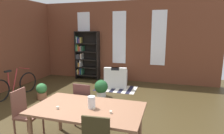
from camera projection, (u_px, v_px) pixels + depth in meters
The scene contains 18 objects.
ground_plane at pixel (68, 129), 3.98m from camera, with size 10.95×10.95×0.00m, color #3D311A.
back_wall_brick at pixel (120, 42), 7.69m from camera, with size 7.61×0.12×3.18m, color brown.
window_pane_0 at pixel (84, 37), 8.04m from camera, with size 0.55×0.02×2.07m, color white.
window_pane_1 at pixel (119, 38), 7.60m from camera, with size 0.55×0.02×2.07m, color white.
window_pane_2 at pixel (159, 38), 7.16m from camera, with size 0.55×0.02×2.07m, color white.
dining_table at pixel (88, 112), 3.19m from camera, with size 1.85×1.06×0.77m.
vase_on_table at pixel (92, 102), 3.13m from camera, with size 0.13×0.13×0.20m, color silver.
tealight_candle_0 at pixel (58, 108), 3.11m from camera, with size 0.04×0.04×0.04m, color silver.
tealight_candle_1 at pixel (111, 112), 2.94m from camera, with size 0.04×0.04×0.04m, color silver.
tealight_candle_2 at pixel (94, 108), 3.09m from camera, with size 0.04×0.04×0.04m, color silver.
dining_chair_far_left at pixel (84, 103), 4.05m from camera, with size 0.41×0.41×0.95m.
dining_chair_head_left at pixel (25, 112), 3.59m from camera, with size 0.43×0.43×0.95m.
bookshelf_tall at pixel (86, 55), 7.96m from camera, with size 1.02×0.33×2.01m.
armchair_white at pixel (116, 79), 7.01m from camera, with size 0.92×0.92×0.75m.
bicycle_second at pixel (15, 86), 5.90m from camera, with size 0.44×1.71×0.90m.
potted_plant_by_shelf at pixel (101, 88), 5.91m from camera, with size 0.42×0.42×0.53m.
potted_plant_corner at pixel (42, 91), 5.71m from camera, with size 0.32×0.32×0.48m.
striped_rug at pixel (116, 88), 6.75m from camera, with size 1.43×0.93×0.01m.
Camera 1 is at (1.96, -3.23, 2.04)m, focal length 30.35 mm.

